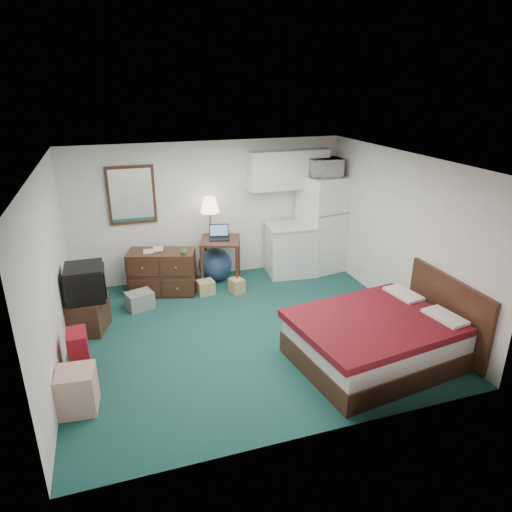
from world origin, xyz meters
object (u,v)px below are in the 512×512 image
object	(u,v)px
suitcase	(79,353)
floor_lamp	(211,240)
desk	(221,262)
dresser	(162,272)
bed	(374,340)
tv_stand	(88,315)
kitchen_counter	(291,250)
fridge	(322,224)

from	to	relation	value
suitcase	floor_lamp	bearing A→B (deg)	43.63
desk	suitcase	size ratio (longest dim) A/B	1.40
dresser	suitcase	distance (m)	2.46
floor_lamp	desk	size ratio (longest dim) A/B	1.84
bed	tv_stand	size ratio (longest dim) A/B	3.54
desk	tv_stand	size ratio (longest dim) A/B	1.53
kitchen_counter	desk	bearing A→B (deg)	-172.91
fridge	tv_stand	bearing A→B (deg)	-175.61
fridge	tv_stand	size ratio (longest dim) A/B	3.30
desk	kitchen_counter	size ratio (longest dim) A/B	0.90
desk	tv_stand	bearing A→B (deg)	-137.26
floor_lamp	suitcase	world-z (taller)	floor_lamp
bed	suitcase	xyz separation A→B (m)	(-3.64, 0.88, -0.01)
dresser	tv_stand	bearing A→B (deg)	-125.35
kitchen_counter	suitcase	xyz separation A→B (m)	(-3.71, -2.19, -0.17)
dresser	floor_lamp	xyz separation A→B (m)	(0.93, 0.28, 0.40)
fridge	suitcase	xyz separation A→B (m)	(-4.37, -2.26, -0.61)
dresser	desk	bearing A→B (deg)	19.88
bed	tv_stand	bearing A→B (deg)	142.84
fridge	bed	xyz separation A→B (m)	(-0.73, -3.14, -0.60)
desk	suitcase	world-z (taller)	desk
tv_stand	suitcase	xyz separation A→B (m)	(-0.07, -1.13, 0.05)
floor_lamp	suitcase	bearing A→B (deg)	-133.26
dresser	desk	distance (m)	1.06
desk	suitcase	xyz separation A→B (m)	(-2.35, -2.15, -0.12)
floor_lamp	bed	size ratio (longest dim) A/B	0.80
floor_lamp	desk	distance (m)	0.43
dresser	bed	size ratio (longest dim) A/B	0.57
floor_lamp	tv_stand	world-z (taller)	floor_lamp
dresser	desk	size ratio (longest dim) A/B	1.32
suitcase	desk	bearing A→B (deg)	39.44
dresser	suitcase	size ratio (longest dim) A/B	1.85
fridge	bed	size ratio (longest dim) A/B	0.93
floor_lamp	suitcase	xyz separation A→B (m)	(-2.23, -2.37, -0.48)
kitchen_counter	bed	xyz separation A→B (m)	(-0.07, -3.07, -0.16)
kitchen_counter	tv_stand	world-z (taller)	kitchen_counter
floor_lamp	tv_stand	size ratio (longest dim) A/B	2.82
dresser	suitcase	xyz separation A→B (m)	(-1.29, -2.09, -0.08)
kitchen_counter	suitcase	size ratio (longest dim) A/B	1.55
kitchen_counter	fridge	size ratio (longest dim) A/B	0.51
desk	fridge	xyz separation A→B (m)	(2.03, 0.10, 0.49)
kitchen_counter	bed	size ratio (longest dim) A/B	0.48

